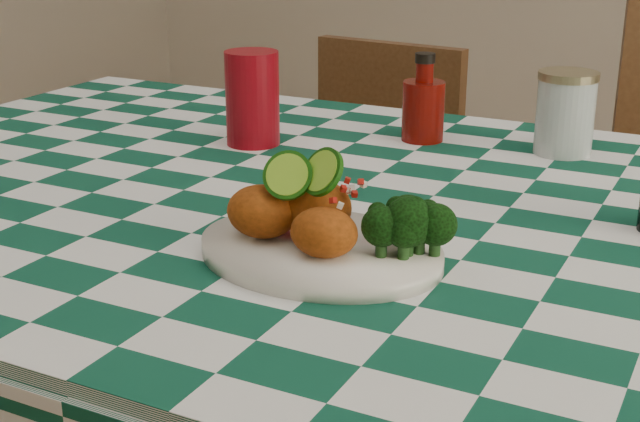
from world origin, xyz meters
The scene contains 7 objects.
plate centered at (0.07, -0.20, 0.80)m, with size 0.28×0.22×0.02m, color white, non-canonical shape.
fried_chicken_pile centered at (0.06, -0.20, 0.85)m, with size 0.15×0.11×0.10m, color #A64410, non-canonical shape.
broccoli_side centered at (0.16, -0.18, 0.83)m, with size 0.08×0.08×0.06m, color black, non-canonical shape.
red_tumbler centered at (-0.24, 0.18, 0.86)m, with size 0.08×0.08×0.15m, color maroon.
ketchup_bottle centered at (-0.01, 0.32, 0.86)m, with size 0.07×0.07×0.14m, color #610904, non-canonical shape.
mason_jar centered at (0.21, 0.35, 0.85)m, with size 0.09×0.09×0.13m, color #B2BCBA, non-canonical shape.
wooden_chair_left centered at (-0.35, 0.77, 0.42)m, with size 0.38×0.40×0.84m, color #472814, non-canonical shape.
Camera 1 is at (0.47, -0.99, 1.16)m, focal length 50.00 mm.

